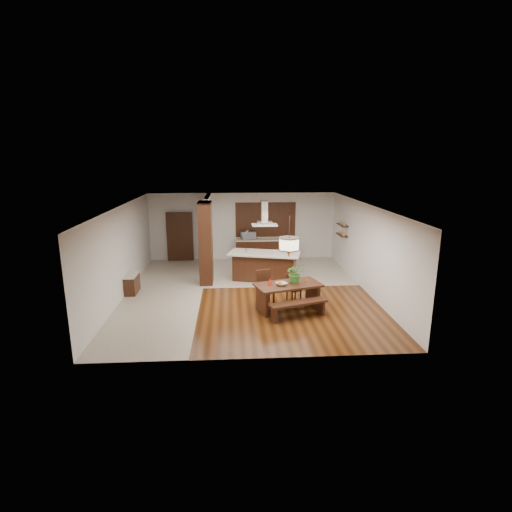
{
  "coord_description": "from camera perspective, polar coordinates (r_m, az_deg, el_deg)",
  "views": [
    {
      "loc": [
        -0.52,
        -12.64,
        4.44
      ],
      "look_at": [
        0.3,
        0.0,
        1.25
      ],
      "focal_mm": 28.0,
      "sensor_mm": 36.0,
      "label": 1
    }
  ],
  "objects": [
    {
      "name": "dining_chair_right",
      "position": [
        12.56,
        5.43,
        -4.53
      ],
      "size": [
        0.5,
        0.5,
        0.87
      ],
      "primitive_type": null,
      "rotation": [
        0.0,
        0.0,
        0.4
      ],
      "color": "black",
      "rests_on": "ground"
    },
    {
      "name": "dining_table",
      "position": [
        11.81,
        4.6,
        -4.96
      ],
      "size": [
        2.1,
        1.47,
        0.79
      ],
      "rotation": [
        0.0,
        0.0,
        0.3
      ],
      "color": "black",
      "rests_on": "ground"
    },
    {
      "name": "fruit_bowl",
      "position": [
        11.61,
        3.67,
        -3.99
      ],
      "size": [
        0.41,
        0.41,
        0.08
      ],
      "primitive_type": "imported",
      "rotation": [
        0.0,
        0.0,
        0.41
      ],
      "color": "beige",
      "rests_on": "dining_table"
    },
    {
      "name": "dining_chair_left",
      "position": [
        12.15,
        1.38,
        -4.63
      ],
      "size": [
        0.58,
        0.58,
        1.06
      ],
      "primitive_type": null,
      "rotation": [
        0.0,
        0.0,
        0.27
      ],
      "color": "black",
      "rests_on": "ground"
    },
    {
      "name": "tile_hallway",
      "position": [
        13.58,
        -13.01,
        -5.31
      ],
      "size": [
        2.5,
        9.0,
        0.01
      ],
      "primitive_type": "cube",
      "color": "beige",
      "rests_on": "ground"
    },
    {
      "name": "tile_kitchen",
      "position": [
        15.87,
        2.84,
        -2.11
      ],
      "size": [
        5.5,
        4.0,
        0.01
      ],
      "primitive_type": "cube",
      "color": "beige",
      "rests_on": "ground"
    },
    {
      "name": "hallway_doorway",
      "position": [
        17.51,
        -10.8,
        2.72
      ],
      "size": [
        1.1,
        0.2,
        2.1
      ],
      "primitive_type": "cube",
      "color": "black",
      "rests_on": "ground"
    },
    {
      "name": "shelf_upper",
      "position": [
        16.07,
        12.23,
        4.36
      ],
      "size": [
        0.26,
        0.9,
        0.04
      ],
      "primitive_type": "cube",
      "color": "black",
      "rests_on": "room_shell"
    },
    {
      "name": "napkin_cone",
      "position": [
        11.59,
        2.01,
        -3.67
      ],
      "size": [
        0.17,
        0.17,
        0.21
      ],
      "primitive_type": "cone",
      "rotation": [
        0.0,
        0.0,
        -0.4
      ],
      "color": "red",
      "rests_on": "dining_table"
    },
    {
      "name": "room_shell",
      "position": [
        12.87,
        -1.34,
        3.49
      ],
      "size": [
        9.0,
        9.04,
        2.92
      ],
      "color": "#3C1E0B",
      "rests_on": "ground"
    },
    {
      "name": "kitchen_window",
      "position": [
        17.37,
        1.36,
        5.23
      ],
      "size": [
        2.6,
        0.08,
        1.5
      ],
      "primitive_type": "cube",
      "color": "brown",
      "rests_on": "room_shell"
    },
    {
      "name": "rear_counter",
      "position": [
        17.36,
        1.41,
        0.94
      ],
      "size": [
        2.6,
        0.62,
        0.95
      ],
      "color": "black",
      "rests_on": "ground"
    },
    {
      "name": "hallway_console",
      "position": [
        13.88,
        -17.28,
        -3.81
      ],
      "size": [
        0.37,
        0.88,
        0.63
      ],
      "primitive_type": "cube",
      "color": "black",
      "rests_on": "ground"
    },
    {
      "name": "island_cup",
      "position": [
        14.39,
        2.68,
        0.69
      ],
      "size": [
        0.15,
        0.15,
        0.1
      ],
      "primitive_type": "imported",
      "rotation": [
        0.0,
        0.0,
        -0.31
      ],
      "color": "silver",
      "rests_on": "kitchen_island"
    },
    {
      "name": "dining_bench",
      "position": [
        11.36,
        6.05,
        -7.66
      ],
      "size": [
        1.72,
        0.88,
        0.48
      ],
      "primitive_type": null,
      "rotation": [
        0.0,
        0.0,
        0.31
      ],
      "color": "black",
      "rests_on": "ground"
    },
    {
      "name": "partition_pier",
      "position": [
        14.18,
        -7.19,
        1.86
      ],
      "size": [
        0.45,
        1.0,
        2.9
      ],
      "primitive_type": "cube",
      "color": "black",
      "rests_on": "ground"
    },
    {
      "name": "shelf_lower",
      "position": [
        16.15,
        12.15,
        2.97
      ],
      "size": [
        0.26,
        0.9,
        0.04
      ],
      "primitive_type": "cube",
      "color": "black",
      "rests_on": "room_shell"
    },
    {
      "name": "range_hood",
      "position": [
        14.16,
        1.23,
        6.12
      ],
      "size": [
        0.9,
        0.55,
        0.87
      ],
      "primitive_type": null,
      "color": "silver",
      "rests_on": "room_shell"
    },
    {
      "name": "kitchen_island",
      "position": [
        14.55,
        1.19,
        -1.42
      ],
      "size": [
        2.73,
        1.71,
        1.05
      ],
      "rotation": [
        0.0,
        0.0,
        -0.25
      ],
      "color": "black",
      "rests_on": "ground"
    },
    {
      "name": "foliage_plant",
      "position": [
        11.78,
        5.63,
        -2.45
      ],
      "size": [
        0.61,
        0.55,
        0.59
      ],
      "primitive_type": "imported",
      "rotation": [
        0.0,
        0.0,
        0.17
      ],
      "color": "#357426",
      "rests_on": "dining_table"
    },
    {
      "name": "gold_ornament",
      "position": [
        11.86,
        7.21,
        -3.64
      ],
      "size": [
        0.08,
        0.08,
        0.1
      ],
      "primitive_type": "cylinder",
      "rotation": [
        0.0,
        0.0,
        -0.32
      ],
      "color": "gold",
      "rests_on": "dining_table"
    },
    {
      "name": "soffit_band",
      "position": [
        12.74,
        -1.36,
        7.13
      ],
      "size": [
        8.0,
        9.0,
        0.02
      ],
      "primitive_type": "cube",
      "color": "#381E0E",
      "rests_on": "room_shell"
    },
    {
      "name": "partition_stub",
      "position": [
        16.24,
        -6.77,
        3.43
      ],
      "size": [
        0.18,
        2.4,
        2.9
      ],
      "primitive_type": "cube",
      "color": "silver",
      "rests_on": "ground"
    },
    {
      "name": "microwave",
      "position": [
        17.16,
        -1.14,
        2.96
      ],
      "size": [
        0.69,
        0.57,
        0.33
      ],
      "primitive_type": "imported",
      "rotation": [
        0.0,
        0.0,
        0.34
      ],
      "color": "silver",
      "rests_on": "rear_counter"
    },
    {
      "name": "pendant_lantern",
      "position": [
        11.38,
        4.76,
        2.97
      ],
      "size": [
        0.64,
        0.64,
        1.31
      ],
      "primitive_type": null,
      "color": "#F4E5BB",
      "rests_on": "room_shell"
    }
  ]
}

